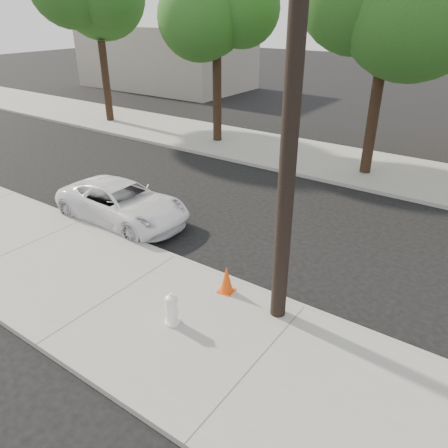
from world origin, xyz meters
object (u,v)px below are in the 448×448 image
Objects in this scene: utility_pole at (291,113)px; police_cruiser at (123,203)px; traffic_cone at (226,279)px; fire_hydrant at (172,310)px.

utility_pole reaches higher than police_cruiser.
traffic_cone is (-1.45, 0.03, -4.20)m from utility_pole.
police_cruiser reaches higher than traffic_cone.
police_cruiser is at bearing 160.38° from fire_hydrant.
fire_hydrant is at bearing -123.14° from police_cruiser.
police_cruiser is 6.44× the size of fire_hydrant.
utility_pole is at bearing -1.27° from traffic_cone.
utility_pole is 4.45m from traffic_cone.
police_cruiser is 6.63× the size of traffic_cone.
fire_hydrant is (-1.74, -1.64, -4.19)m from utility_pole.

